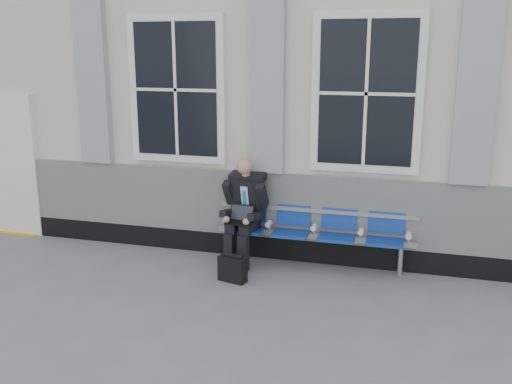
% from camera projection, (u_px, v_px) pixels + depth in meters
% --- Properties ---
extents(ground, '(70.00, 70.00, 0.00)m').
position_uv_depth(ground, '(312.00, 311.00, 6.22)').
color(ground, slate).
rests_on(ground, ground).
extents(station_building, '(14.40, 4.40, 4.49)m').
position_uv_depth(station_building, '(355.00, 85.00, 8.93)').
color(station_building, beige).
rests_on(station_building, ground).
extents(bench, '(2.60, 0.47, 0.91)m').
position_uv_depth(bench, '(315.00, 226.00, 7.38)').
color(bench, '#9EA0A3').
rests_on(bench, ground).
extents(businessman, '(0.59, 0.79, 1.42)m').
position_uv_depth(businessman, '(245.00, 207.00, 7.45)').
color(businessman, black).
rests_on(businessman, ground).
extents(briefcase, '(0.37, 0.23, 0.36)m').
position_uv_depth(briefcase, '(232.00, 269.00, 6.98)').
color(briefcase, black).
rests_on(briefcase, ground).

